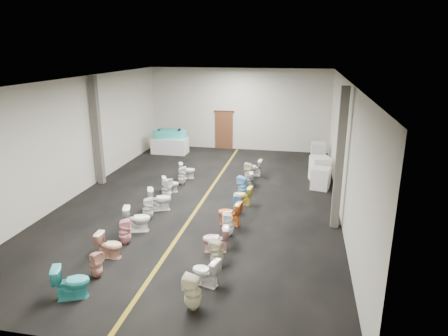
{
  "coord_description": "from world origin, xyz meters",
  "views": [
    {
      "loc": [
        3.57,
        -13.85,
        5.61
      ],
      "look_at": [
        0.59,
        1.0,
        0.98
      ],
      "focal_mm": 32.0,
      "sensor_mm": 36.0,
      "label": 1
    }
  ],
  "objects_px": {
    "toilet_left_0": "(72,282)",
    "toilet_left_3": "(125,232)",
    "appliance_crate_c": "(319,165)",
    "toilet_right_1": "(206,272)",
    "toilet_left_5": "(148,209)",
    "toilet_left_10": "(187,170)",
    "appliance_crate_b": "(320,169)",
    "toilet_left_2": "(110,245)",
    "bathtub": "(170,134)",
    "toilet_right_3": "(216,239)",
    "toilet_right_7": "(243,195)",
    "toilet_right_9": "(245,180)",
    "toilet_left_1": "(96,265)",
    "toilet_right_11": "(254,168)",
    "display_table": "(170,146)",
    "appliance_crate_d": "(318,152)",
    "toilet_right_10": "(249,172)",
    "toilet_left_6": "(160,199)",
    "toilet_left_8": "(171,184)",
    "toilet_right_6": "(238,204)",
    "toilet_right_8": "(243,186)",
    "toilet_right_5": "(230,213)",
    "toilet_right_4": "(228,224)",
    "appliance_crate_a": "(320,178)",
    "toilet_left_9": "(182,176)",
    "toilet_right_0": "(193,293)",
    "toilet_right_2": "(217,253)",
    "toilet_left_4": "(137,219)"
  },
  "relations": [
    {
      "from": "toilet_right_3",
      "to": "toilet_right_4",
      "type": "xyz_separation_m",
      "value": [
        0.17,
        1.03,
        0.0
      ]
    },
    {
      "from": "appliance_crate_a",
      "to": "toilet_right_9",
      "type": "distance_m",
      "value": 3.08
    },
    {
      "from": "bathtub",
      "to": "toilet_right_5",
      "type": "relative_size",
      "value": 2.29
    },
    {
      "from": "bathtub",
      "to": "appliance_crate_b",
      "type": "bearing_deg",
      "value": -32.84
    },
    {
      "from": "display_table",
      "to": "toilet_right_5",
      "type": "relative_size",
      "value": 2.36
    },
    {
      "from": "appliance_crate_d",
      "to": "toilet_left_6",
      "type": "relative_size",
      "value": 1.18
    },
    {
      "from": "toilet_left_0",
      "to": "toilet_left_6",
      "type": "distance_m",
      "value": 5.36
    },
    {
      "from": "toilet_left_9",
      "to": "toilet_right_6",
      "type": "height_order",
      "value": "toilet_left_9"
    },
    {
      "from": "toilet_right_2",
      "to": "toilet_left_3",
      "type": "bearing_deg",
      "value": -94.41
    },
    {
      "from": "toilet_right_2",
      "to": "toilet_right_11",
      "type": "distance_m",
      "value": 7.95
    },
    {
      "from": "toilet_right_1",
      "to": "toilet_right_2",
      "type": "distance_m",
      "value": 0.9
    },
    {
      "from": "appliance_crate_a",
      "to": "toilet_right_11",
      "type": "xyz_separation_m",
      "value": [
        -2.89,
        1.19,
        -0.07
      ]
    },
    {
      "from": "toilet_right_3",
      "to": "toilet_right_10",
      "type": "distance_m",
      "value": 6.27
    },
    {
      "from": "bathtub",
      "to": "toilet_left_6",
      "type": "height_order",
      "value": "bathtub"
    },
    {
      "from": "appliance_crate_d",
      "to": "toilet_right_8",
      "type": "distance_m",
      "value": 6.31
    },
    {
      "from": "toilet_left_3",
      "to": "toilet_left_6",
      "type": "xyz_separation_m",
      "value": [
        0.11,
        2.66,
        0.02
      ]
    },
    {
      "from": "display_table",
      "to": "toilet_right_9",
      "type": "bearing_deg",
      "value": -44.5
    },
    {
      "from": "toilet_left_2",
      "to": "toilet_left_8",
      "type": "relative_size",
      "value": 1.09
    },
    {
      "from": "bathtub",
      "to": "toilet_right_3",
      "type": "bearing_deg",
      "value": -75.48
    },
    {
      "from": "toilet_right_0",
      "to": "toilet_left_3",
      "type": "bearing_deg",
      "value": -131.46
    },
    {
      "from": "toilet_left_4",
      "to": "toilet_left_3",
      "type": "bearing_deg",
      "value": 162.39
    },
    {
      "from": "toilet_right_11",
      "to": "display_table",
      "type": "bearing_deg",
      "value": -118.41
    },
    {
      "from": "appliance_crate_d",
      "to": "toilet_right_10",
      "type": "xyz_separation_m",
      "value": [
        -2.98,
        -3.77,
        -0.07
      ]
    },
    {
      "from": "toilet_right_5",
      "to": "toilet_right_8",
      "type": "xyz_separation_m",
      "value": [
        0.02,
        2.65,
        0.01
      ]
    },
    {
      "from": "appliance_crate_c",
      "to": "toilet_left_10",
      "type": "distance_m",
      "value": 6.07
    },
    {
      "from": "toilet_left_10",
      "to": "toilet_right_3",
      "type": "bearing_deg",
      "value": -176.54
    },
    {
      "from": "toilet_left_3",
      "to": "toilet_left_8",
      "type": "bearing_deg",
      "value": -17.49
    },
    {
      "from": "toilet_right_6",
      "to": "toilet_right_2",
      "type": "bearing_deg",
      "value": -12.57
    },
    {
      "from": "toilet_left_10",
      "to": "toilet_right_5",
      "type": "relative_size",
      "value": 0.9
    },
    {
      "from": "toilet_left_10",
      "to": "toilet_right_10",
      "type": "height_order",
      "value": "toilet_right_10"
    },
    {
      "from": "toilet_left_2",
      "to": "toilet_right_9",
      "type": "relative_size",
      "value": 1.09
    },
    {
      "from": "toilet_left_3",
      "to": "toilet_right_7",
      "type": "distance_m",
      "value": 4.74
    },
    {
      "from": "toilet_left_9",
      "to": "toilet_right_4",
      "type": "relative_size",
      "value": 1.02
    },
    {
      "from": "toilet_left_3",
      "to": "toilet_right_9",
      "type": "xyz_separation_m",
      "value": [
        2.75,
        5.53,
        -0.06
      ]
    },
    {
      "from": "appliance_crate_c",
      "to": "toilet_left_2",
      "type": "height_order",
      "value": "appliance_crate_c"
    },
    {
      "from": "toilet_left_8",
      "to": "toilet_right_6",
      "type": "height_order",
      "value": "toilet_right_6"
    },
    {
      "from": "toilet_left_0",
      "to": "toilet_left_3",
      "type": "relative_size",
      "value": 1.03
    },
    {
      "from": "appliance_crate_c",
      "to": "toilet_right_1",
      "type": "bearing_deg",
      "value": -106.63
    },
    {
      "from": "toilet_left_5",
      "to": "toilet_right_11",
      "type": "distance_m",
      "value": 6.19
    },
    {
      "from": "toilet_left_2",
      "to": "toilet_right_6",
      "type": "height_order",
      "value": "toilet_left_2"
    },
    {
      "from": "bathtub",
      "to": "toilet_right_7",
      "type": "bearing_deg",
      "value": -63.3
    },
    {
      "from": "toilet_left_1",
      "to": "toilet_right_9",
      "type": "distance_m",
      "value": 7.82
    },
    {
      "from": "toilet_right_3",
      "to": "toilet_left_9",
      "type": "bearing_deg",
      "value": -164.34
    },
    {
      "from": "toilet_right_6",
      "to": "toilet_right_8",
      "type": "bearing_deg",
      "value": 169.96
    },
    {
      "from": "toilet_left_5",
      "to": "toilet_left_10",
      "type": "bearing_deg",
      "value": -21.27
    },
    {
      "from": "toilet_left_6",
      "to": "toilet_right_0",
      "type": "height_order",
      "value": "toilet_right_0"
    },
    {
      "from": "appliance_crate_b",
      "to": "toilet_left_2",
      "type": "height_order",
      "value": "appliance_crate_b"
    },
    {
      "from": "toilet_left_2",
      "to": "toilet_left_10",
      "type": "distance_m",
      "value": 7.09
    },
    {
      "from": "appliance_crate_a",
      "to": "appliance_crate_c",
      "type": "bearing_deg",
      "value": 90.0
    },
    {
      "from": "appliance_crate_b",
      "to": "toilet_left_1",
      "type": "xyz_separation_m",
      "value": [
        -5.73,
        -8.91,
        -0.17
      ]
    }
  ]
}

